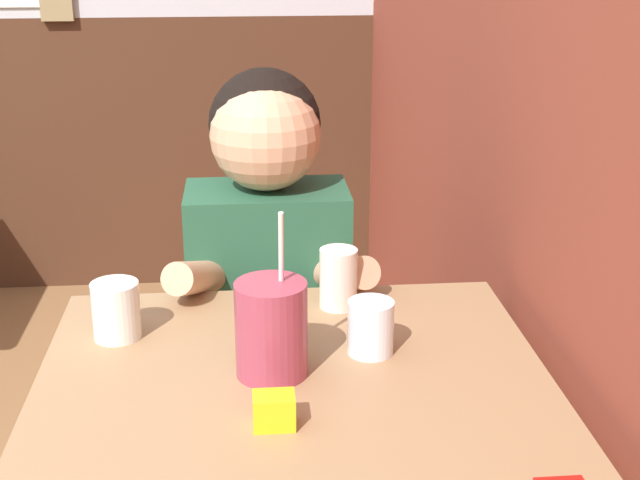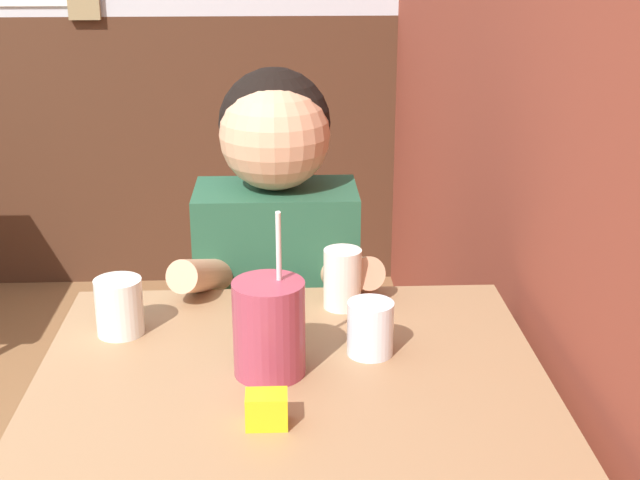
# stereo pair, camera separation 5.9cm
# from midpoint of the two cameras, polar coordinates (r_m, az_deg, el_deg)

# --- Properties ---
(main_table) EXTENTS (0.81, 0.87, 0.77)m
(main_table) POSITION_cam_midpoint_polar(r_m,az_deg,el_deg) (1.40, -2.70, -13.07)
(main_table) COLOR #93704C
(main_table) RESTS_ON ground_plane
(person_seated) EXTENTS (0.42, 0.42, 1.17)m
(person_seated) POSITION_cam_midpoint_polar(r_m,az_deg,el_deg) (1.96, -4.14, -4.68)
(person_seated) COLOR #235138
(person_seated) RESTS_ON ground_plane
(cocktail_pitcher) EXTENTS (0.11, 0.11, 0.27)m
(cocktail_pitcher) POSITION_cam_midpoint_polar(r_m,az_deg,el_deg) (1.40, -4.34, -5.70)
(cocktail_pitcher) COLOR #99384C
(cocktail_pitcher) RESTS_ON main_table
(glass_near_pitcher) EXTENTS (0.08, 0.08, 0.09)m
(glass_near_pitcher) POSITION_cam_midpoint_polar(r_m,az_deg,el_deg) (1.48, 2.12, -5.61)
(glass_near_pitcher) COLOR silver
(glass_near_pitcher) RESTS_ON main_table
(glass_center) EXTENTS (0.08, 0.08, 0.10)m
(glass_center) POSITION_cam_midpoint_polar(r_m,az_deg,el_deg) (1.58, -13.97, -4.39)
(glass_center) COLOR silver
(glass_center) RESTS_ON main_table
(glass_far_side) EXTENTS (0.07, 0.07, 0.11)m
(glass_far_side) POSITION_cam_midpoint_polar(r_m,az_deg,el_deg) (1.64, 0.15, -2.47)
(glass_far_side) COLOR silver
(glass_far_side) RESTS_ON main_table
(condiment_mustard) EXTENTS (0.06, 0.04, 0.05)m
(condiment_mustard) POSITION_cam_midpoint_polar(r_m,az_deg,el_deg) (1.29, -4.30, -10.85)
(condiment_mustard) COLOR yellow
(condiment_mustard) RESTS_ON main_table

